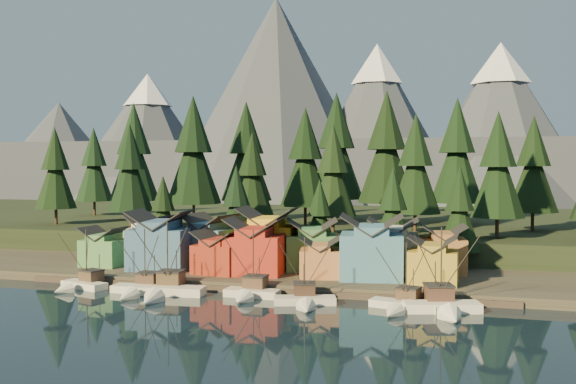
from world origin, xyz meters
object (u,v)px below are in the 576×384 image
(house_front_0, at_px, (104,245))
(house_front_1, at_px, (160,238))
(boat_2, at_px, (163,282))
(boat_5, at_px, (402,297))
(boat_3, at_px, (250,283))
(house_back_1, at_px, (211,238))
(boat_4, at_px, (305,291))
(house_back_0, at_px, (152,237))
(boat_6, at_px, (444,295))
(boat_0, at_px, (80,276))
(boat_1, at_px, (140,281))

(house_front_0, xyz_separation_m, house_front_1, (11.58, -0.17, 1.73))
(boat_2, xyz_separation_m, house_front_0, (-19.68, 15.65, 2.97))
(boat_5, bearing_deg, house_front_0, 178.21)
(boat_3, relative_size, house_back_1, 1.15)
(boat_3, distance_m, boat_4, 9.77)
(boat_4, height_order, house_back_0, house_back_0)
(boat_5, bearing_deg, boat_6, 9.61)
(boat_0, relative_size, house_back_1, 1.08)
(boat_0, xyz_separation_m, house_front_0, (-4.10, 14.11, 3.13))
(boat_1, xyz_separation_m, boat_2, (4.21, -0.54, 0.25))
(boat_0, bearing_deg, boat_2, 11.27)
(boat_5, xyz_separation_m, house_back_0, (-50.62, 23.80, 4.32))
(house_front_1, relative_size, house_back_1, 1.13)
(boat_5, relative_size, house_front_0, 1.50)
(boat_2, height_order, house_back_0, boat_2)
(boat_2, bearing_deg, house_back_1, 87.51)
(boat_4, bearing_deg, boat_3, 146.57)
(house_front_1, distance_m, house_back_0, 10.57)
(house_back_1, bearing_deg, boat_0, -114.09)
(boat_0, distance_m, house_back_1, 25.51)
(house_front_1, bearing_deg, boat_4, -35.00)
(house_front_1, xyz_separation_m, house_back_1, (7.02, 6.60, -0.53))
(house_front_1, distance_m, house_back_1, 9.65)
(boat_2, distance_m, house_front_0, 25.32)
(boat_4, distance_m, house_front_1, 35.01)
(boat_6, height_order, house_front_0, boat_6)
(boat_3, bearing_deg, boat_2, -168.04)
(boat_4, bearing_deg, house_front_1, 136.31)
(boat_0, bearing_deg, house_back_0, 103.42)
(boat_2, distance_m, house_back_0, 28.22)
(house_back_0, distance_m, house_back_1, 13.28)
(boat_4, xyz_separation_m, house_front_1, (-30.79, 15.91, 4.94))
(boat_2, xyz_separation_m, house_back_1, (-1.08, 22.08, 4.17))
(boat_3, bearing_deg, house_front_1, 150.29)
(boat_0, height_order, boat_6, boat_6)
(boat_3, xyz_separation_m, house_back_0, (-27.55, 21.63, 3.86))
(boat_6, xyz_separation_m, house_back_1, (-43.22, 22.20, 3.98))
(boat_2, relative_size, boat_4, 1.26)
(house_front_0, bearing_deg, boat_2, -37.75)
(boat_2, relative_size, boat_3, 1.19)
(boat_4, bearing_deg, boat_6, -15.47)
(boat_6, height_order, house_back_1, boat_6)
(boat_0, relative_size, boat_6, 0.83)
(boat_1, bearing_deg, boat_3, 5.55)
(boat_3, bearing_deg, house_back_0, 143.45)
(boat_1, relative_size, boat_4, 1.04)
(boat_3, height_order, boat_5, boat_3)
(house_front_0, distance_m, house_front_1, 11.71)
(house_front_0, bearing_deg, house_back_0, 57.68)
(boat_3, height_order, boat_4, boat_3)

